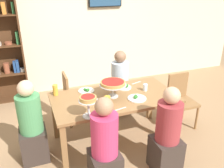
% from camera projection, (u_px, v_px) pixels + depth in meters
% --- Properties ---
extents(ground_plane, '(12.00, 12.00, 0.00)m').
position_uv_depth(ground_plane, '(114.00, 140.00, 3.66)').
color(ground_plane, '#9E7A56').
extents(rear_partition, '(8.00, 0.12, 2.80)m').
position_uv_depth(rear_partition, '(77.00, 23.00, 4.98)').
color(rear_partition, beige).
rests_on(rear_partition, ground_plane).
extents(dining_table, '(1.73, 0.90, 0.74)m').
position_uv_depth(dining_table, '(114.00, 102.00, 3.40)').
color(dining_table, olive).
rests_on(dining_table, ground_plane).
extents(diner_head_west, '(0.34, 0.34, 1.15)m').
position_uv_depth(diner_head_west, '(32.00, 128.00, 3.10)').
color(diner_head_west, '#382D28').
rests_on(diner_head_west, ground_plane).
extents(diner_far_right, '(0.34, 0.34, 1.15)m').
position_uv_depth(diner_far_right, '(120.00, 87.00, 4.26)').
color(diner_far_right, '#382D28').
rests_on(diner_far_right, ground_plane).
extents(diner_near_left, '(0.34, 0.34, 1.15)m').
position_uv_depth(diner_near_left, '(105.00, 150.00, 2.69)').
color(diner_near_left, '#382D28').
rests_on(diner_near_left, ground_plane).
extents(diner_near_right, '(0.34, 0.34, 1.15)m').
position_uv_depth(diner_near_right, '(167.00, 137.00, 2.93)').
color(diner_near_right, '#382D28').
rests_on(diner_near_right, ground_plane).
extents(chair_head_east, '(0.40, 0.40, 0.87)m').
position_uv_depth(chair_head_east, '(180.00, 98.00, 3.89)').
color(chair_head_east, olive).
rests_on(chair_head_east, ground_plane).
extents(chair_far_left, '(0.40, 0.40, 0.87)m').
position_uv_depth(chair_far_left, '(73.00, 96.00, 3.95)').
color(chair_far_left, olive).
rests_on(chair_far_left, ground_plane).
extents(deep_dish_pizza_stand, '(0.37, 0.37, 0.23)m').
position_uv_depth(deep_dish_pizza_stand, '(113.00, 84.00, 3.29)').
color(deep_dish_pizza_stand, silver).
rests_on(deep_dish_pizza_stand, dining_table).
extents(personal_pizza_stand, '(0.23, 0.23, 0.27)m').
position_uv_depth(personal_pizza_stand, '(88.00, 101.00, 2.79)').
color(personal_pizza_stand, silver).
rests_on(personal_pizza_stand, dining_table).
extents(salad_plate_near_diner, '(0.26, 0.26, 0.06)m').
position_uv_depth(salad_plate_near_diner, '(137.00, 98.00, 3.29)').
color(salad_plate_near_diner, white).
rests_on(salad_plate_near_diner, dining_table).
extents(salad_plate_far_diner, '(0.23, 0.23, 0.07)m').
position_uv_depth(salad_plate_far_diner, '(124.00, 87.00, 3.62)').
color(salad_plate_far_diner, white).
rests_on(salad_plate_far_diner, dining_table).
extents(salad_plate_spare, '(0.23, 0.23, 0.06)m').
position_uv_depth(salad_plate_spare, '(87.00, 90.00, 3.51)').
color(salad_plate_spare, white).
rests_on(salad_plate_spare, dining_table).
extents(beer_glass_amber_tall, '(0.08, 0.08, 0.13)m').
position_uv_depth(beer_glass_amber_tall, '(107.00, 101.00, 3.10)').
color(beer_glass_amber_tall, gold).
rests_on(beer_glass_amber_tall, dining_table).
extents(beer_glass_amber_short, '(0.07, 0.07, 0.16)m').
position_uv_depth(beer_glass_amber_short, '(55.00, 90.00, 3.37)').
color(beer_glass_amber_short, gold).
rests_on(beer_glass_amber_short, dining_table).
extents(water_glass_clear_near, '(0.06, 0.06, 0.10)m').
position_uv_depth(water_glass_clear_near, '(109.00, 84.00, 3.64)').
color(water_glass_clear_near, white).
rests_on(water_glass_clear_near, dining_table).
extents(water_glass_clear_far, '(0.06, 0.06, 0.12)m').
position_uv_depth(water_glass_clear_far, '(109.00, 106.00, 2.99)').
color(water_glass_clear_far, white).
rests_on(water_glass_clear_far, dining_table).
extents(water_glass_clear_spare, '(0.07, 0.07, 0.10)m').
position_uv_depth(water_glass_clear_spare, '(145.00, 87.00, 3.52)').
color(water_glass_clear_spare, white).
rests_on(water_glass_clear_spare, dining_table).
extents(cutlery_fork_near, '(0.18, 0.05, 0.00)m').
position_uv_depth(cutlery_fork_near, '(120.00, 109.00, 3.04)').
color(cutlery_fork_near, silver).
rests_on(cutlery_fork_near, dining_table).
extents(cutlery_knife_near, '(0.18, 0.07, 0.00)m').
position_uv_depth(cutlery_knife_near, '(136.00, 83.00, 3.80)').
color(cutlery_knife_near, silver).
rests_on(cutlery_knife_near, dining_table).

